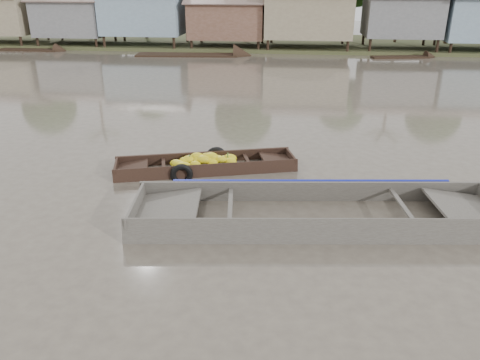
# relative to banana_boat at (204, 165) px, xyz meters

# --- Properties ---
(ground) EXTENTS (120.00, 120.00, 0.00)m
(ground) POSITION_rel_banana_boat_xyz_m (0.76, -3.28, -0.14)
(ground) COLOR #52493F
(ground) RESTS_ON ground
(riverbank) EXTENTS (120.00, 12.47, 10.22)m
(riverbank) POSITION_rel_banana_boat_xyz_m (3.79, 28.58, 2.94)
(riverbank) COLOR #384723
(riverbank) RESTS_ON ground
(banana_boat) EXTENTS (5.34, 2.66, 0.71)m
(banana_boat) POSITION_rel_banana_boat_xyz_m (0.00, 0.00, 0.00)
(banana_boat) COLOR black
(banana_boat) RESTS_ON ground
(viewer_boat) EXTENTS (8.61, 3.15, 0.68)m
(viewer_boat) POSITION_rel_banana_boat_xyz_m (3.18, -2.75, -0.06)
(viewer_boat) COLOR #403D36
(viewer_boat) RESTS_ON ground
(distant_boats) EXTENTS (47.29, 16.34, 0.35)m
(distant_boats) POSITION_rel_banana_boat_xyz_m (2.07, 18.98, -0.19)
(distant_boats) COLOR black
(distant_boats) RESTS_ON ground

